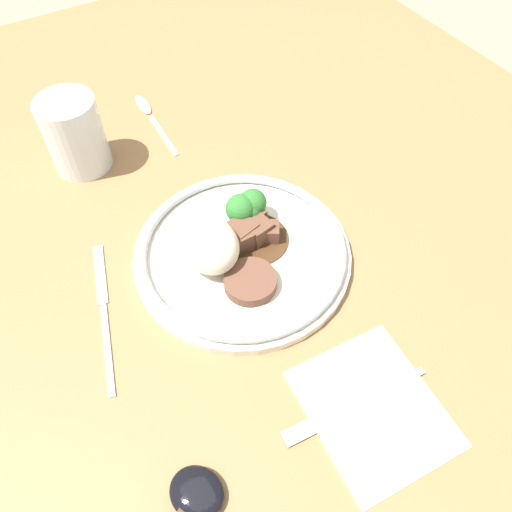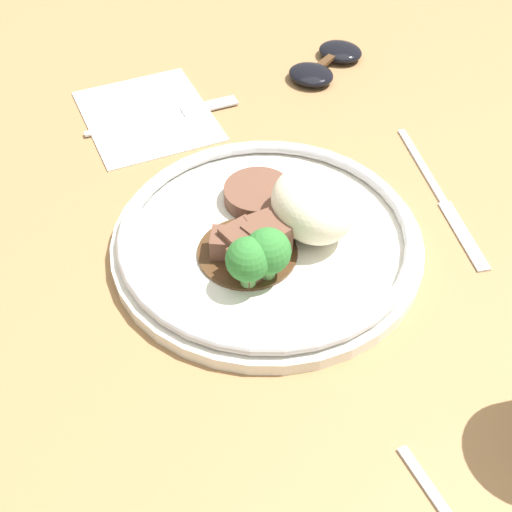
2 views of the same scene
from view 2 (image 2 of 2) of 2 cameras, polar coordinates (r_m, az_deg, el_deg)
The scene contains 7 objects.
ground_plane at distance 0.67m, azimuth 4.15°, elevation -1.55°, with size 8.00×8.00×0.00m, color #998466.
dining_table at distance 0.65m, azimuth 4.25°, elevation -0.18°, with size 1.44×1.29×0.05m.
napkin at distance 0.79m, azimuth -8.68°, elevation 11.03°, with size 0.16×0.14×0.00m.
plate at distance 0.61m, azimuth 1.27°, elevation 1.72°, with size 0.27×0.27×0.07m.
fork at distance 0.79m, azimuth -6.28°, elevation 11.30°, with size 0.03×0.17×0.00m.
knife at distance 0.69m, azimuth 14.64°, elevation 4.45°, with size 0.20×0.07×0.00m.
sunglasses at distance 0.86m, azimuth 5.62°, elevation 15.13°, with size 0.10×0.12×0.02m.
Camera 2 is at (0.38, -0.25, 0.49)m, focal length 50.00 mm.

